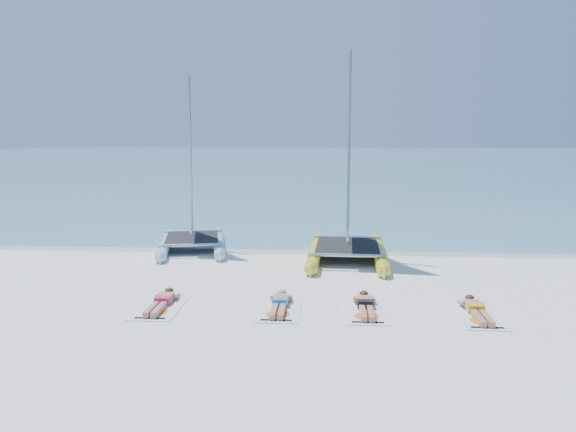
# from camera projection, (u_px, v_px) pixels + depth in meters

# --- Properties ---
(ground) EXTENTS (140.00, 140.00, 0.00)m
(ground) POSITION_uv_depth(u_px,v_px,m) (278.00, 295.00, 14.31)
(ground) COLOR white
(ground) RESTS_ON ground
(sea) EXTENTS (140.00, 115.00, 0.01)m
(sea) POSITION_uv_depth(u_px,v_px,m) (319.00, 161.00, 76.42)
(sea) COLOR #6CB1B5
(sea) RESTS_ON ground
(wet_sand_strip) EXTENTS (140.00, 1.40, 0.01)m
(wet_sand_strip) POSITION_uv_depth(u_px,v_px,m) (292.00, 250.00, 19.74)
(wet_sand_strip) COLOR beige
(wet_sand_strip) RESTS_ON ground
(catamaran_blue) EXTENTS (3.16, 5.04, 6.38)m
(catamaran_blue) POSITION_uv_depth(u_px,v_px,m) (191.00, 195.00, 19.76)
(catamaran_blue) COLOR #B6DFF0
(catamaran_blue) RESTS_ON ground
(catamaran_yellow) EXTENTS (2.66, 5.61, 7.09)m
(catamaran_yellow) POSITION_uv_depth(u_px,v_px,m) (348.00, 189.00, 18.57)
(catamaran_yellow) COLOR yellow
(catamaran_yellow) RESTS_ON ground
(towel_a) EXTENTS (1.00, 1.85, 0.02)m
(towel_a) POSITION_uv_depth(u_px,v_px,m) (160.00, 308.00, 13.25)
(towel_a) COLOR white
(towel_a) RESTS_ON ground
(sunbather_a) EXTENTS (0.37, 1.73, 0.26)m
(sunbather_a) POSITION_uv_depth(u_px,v_px,m) (162.00, 301.00, 13.43)
(sunbather_a) COLOR tan
(sunbather_a) RESTS_ON towel_a
(towel_b) EXTENTS (1.00, 1.85, 0.02)m
(towel_b) POSITION_uv_depth(u_px,v_px,m) (279.00, 310.00, 13.12)
(towel_b) COLOR white
(towel_b) RESTS_ON ground
(sunbather_b) EXTENTS (0.37, 1.73, 0.26)m
(sunbather_b) POSITION_uv_depth(u_px,v_px,m) (280.00, 303.00, 13.30)
(sunbather_b) COLOR tan
(sunbather_b) RESTS_ON towel_b
(towel_c) EXTENTS (1.00, 1.85, 0.02)m
(towel_c) POSITION_uv_depth(u_px,v_px,m) (366.00, 312.00, 12.99)
(towel_c) COLOR white
(towel_c) RESTS_ON ground
(sunbather_c) EXTENTS (0.37, 1.73, 0.26)m
(sunbather_c) POSITION_uv_depth(u_px,v_px,m) (365.00, 305.00, 13.16)
(sunbather_c) COLOR tan
(sunbather_c) RESTS_ON towel_c
(towel_d) EXTENTS (1.00, 1.85, 0.02)m
(towel_d) POSITION_uv_depth(u_px,v_px,m) (478.00, 316.00, 12.66)
(towel_d) COLOR white
(towel_d) RESTS_ON ground
(sunbather_d) EXTENTS (0.37, 1.73, 0.26)m
(sunbather_d) POSITION_uv_depth(u_px,v_px,m) (476.00, 309.00, 12.83)
(sunbather_d) COLOR tan
(sunbather_d) RESTS_ON towel_d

